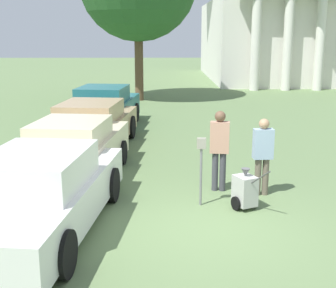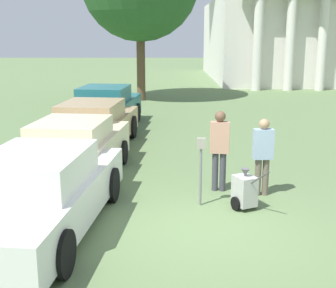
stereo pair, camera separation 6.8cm
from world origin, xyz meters
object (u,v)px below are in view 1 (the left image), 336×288
parked_car_cream (73,152)px  person_supervisor (263,152)px  parked_car_white (42,194)px  church (276,3)px  parking_meter (201,159)px  person_worker (219,145)px  parked_car_tan (92,127)px  equipment_cart (245,190)px  parked_car_teal (104,109)px

parked_car_cream → person_supervisor: bearing=-8.2°
parked_car_white → church: bearing=76.1°
parked_car_cream → parking_meter: bearing=-24.5°
parked_car_cream → person_worker: bearing=-7.3°
parked_car_white → church: 31.03m
person_worker → parked_car_cream: bearing=-5.0°
parked_car_tan → person_worker: bearing=-42.6°
equipment_cart → parked_car_teal: bearing=89.8°
parking_meter → person_supervisor: (1.38, 0.62, -0.02)m
parking_meter → equipment_cart: 1.08m
church → parked_car_teal: bearing=-118.9°
person_worker → equipment_cart: size_ratio=1.82×
parked_car_cream → person_supervisor: person_supervisor is taller
parking_meter → person_supervisor: 1.51m
person_supervisor → parking_meter: bearing=20.2°
parked_car_white → parked_car_teal: size_ratio=1.08×
parked_car_white → person_supervisor: size_ratio=3.12×
equipment_cart → church: (6.97, 27.64, 5.23)m
parking_meter → parked_car_cream: bearing=148.9°
person_worker → church: 27.89m
parked_car_white → person_worker: (3.39, 2.19, 0.35)m
parking_meter → equipment_cart: size_ratio=1.42×
parked_car_white → parking_meter: (2.91, 1.27, 0.29)m
parked_car_white → person_worker: bearing=39.4°
parked_car_cream → church: size_ratio=0.19×
parked_car_cream → parked_car_teal: 6.23m
person_worker → equipment_cart: person_worker is taller
parked_car_white → parked_car_tan: 6.13m
parked_car_cream → parking_meter: (2.91, -1.76, 0.29)m
church → parking_meter: bearing=-106.0°
parked_car_tan → equipment_cart: size_ratio=5.28×
person_supervisor → equipment_cart: 1.13m
parked_car_teal → person_supervisor: (4.29, -7.37, 0.23)m
parked_car_white → person_supervisor: person_supervisor is taller
parked_car_tan → parking_meter: size_ratio=3.71×
parked_car_tan → parked_car_teal: parked_car_teal is taller
parked_car_teal → person_worker: 7.84m
parked_car_tan → church: 25.48m
person_supervisor → person_worker: bearing=-22.3°
parked_car_white → person_worker: person_worker is taller
parked_car_cream → person_worker: size_ratio=2.67×
parked_car_teal → equipment_cart: 9.04m
parked_car_tan → person_worker: size_ratio=2.90×
parked_car_teal → church: 22.74m
parked_car_tan → person_worker: person_worker is taller
parked_car_tan → person_worker: 5.21m
person_worker → parking_meter: bearing=71.3°
parked_car_cream → person_supervisor: (4.29, -1.14, 0.27)m
parked_car_teal → parked_car_white: bearing=-83.4°
parked_car_white → church: church is taller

